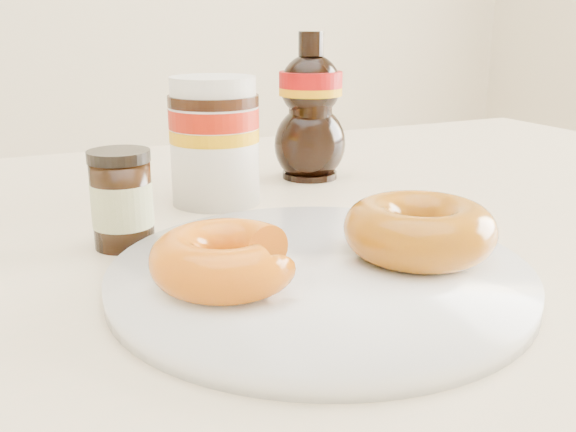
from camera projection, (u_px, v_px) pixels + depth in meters
name	position (u px, v px, depth m)	size (l,w,h in m)	color
dining_table	(234.00, 344.00, 0.53)	(1.40, 0.90, 0.75)	beige
plate	(320.00, 274.00, 0.43)	(0.28, 0.28, 0.01)	white
donut_bitten	(225.00, 259.00, 0.40)	(0.09, 0.09, 0.03)	orange
donut_whole	(419.00, 229.00, 0.45)	(0.11, 0.11, 0.04)	#9E5E0A
nutella_jar	(214.00, 136.00, 0.61)	(0.09, 0.09, 0.12)	white
syrup_bottle	(310.00, 107.00, 0.71)	(0.08, 0.07, 0.16)	black
dark_jar	(122.00, 200.00, 0.50)	(0.05, 0.05, 0.08)	black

